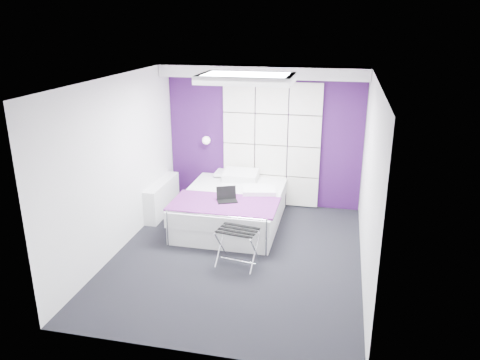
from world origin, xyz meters
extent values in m
plane|color=black|center=(0.00, 0.00, 0.00)|extent=(4.40, 4.40, 0.00)
plane|color=white|center=(0.00, 0.00, 2.60)|extent=(4.40, 4.40, 0.00)
plane|color=white|center=(0.00, 2.20, 1.30)|extent=(3.60, 0.00, 3.60)
plane|color=white|center=(-1.80, 0.00, 1.30)|extent=(0.00, 4.40, 4.40)
plane|color=white|center=(1.80, 0.00, 1.30)|extent=(0.00, 4.40, 4.40)
cube|color=#38114B|center=(0.00, 2.19, 1.30)|extent=(3.58, 0.02, 2.58)
cube|color=white|center=(0.00, 1.95, 2.50)|extent=(3.58, 0.50, 0.20)
sphere|color=white|center=(-1.05, 2.06, 1.22)|extent=(0.15, 0.15, 0.15)
cube|color=white|center=(-1.69, 1.30, 0.30)|extent=(0.22, 1.20, 0.60)
cube|color=white|center=(-0.35, 1.10, 0.15)|extent=(1.60, 2.00, 0.30)
cube|color=silver|center=(-0.35, 1.10, 0.43)|extent=(1.64, 2.04, 0.25)
cube|color=#5C1A5F|center=(-0.35, 0.60, 0.57)|extent=(1.70, 0.90, 0.03)
cube|color=white|center=(-0.62, 2.02, 0.62)|extent=(0.50, 0.39, 0.06)
cube|color=black|center=(0.06, -0.25, 0.54)|extent=(0.55, 0.41, 0.01)
cube|color=black|center=(-0.32, 0.68, 0.59)|extent=(0.32, 0.22, 0.02)
cube|color=black|center=(-0.32, 0.79, 0.70)|extent=(0.32, 0.01, 0.21)
camera|label=1|loc=(1.39, -6.08, 3.34)|focal=35.00mm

